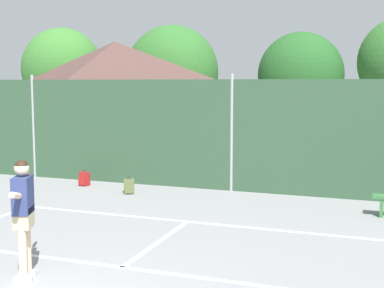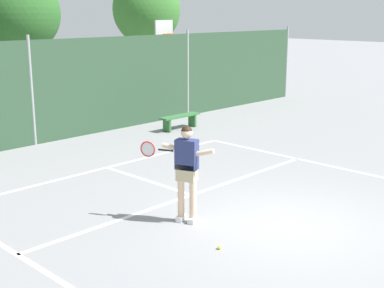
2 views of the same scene
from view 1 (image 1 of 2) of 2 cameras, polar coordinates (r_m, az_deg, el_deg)
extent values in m
cube|color=white|center=(11.54, -0.52, -8.37)|extent=(8.20, 0.10, 0.01)
cube|color=white|center=(8.90, -7.53, -13.06)|extent=(8.20, 0.10, 0.01)
cube|color=white|center=(10.17, -3.61, -10.47)|extent=(0.10, 2.97, 0.01)
cube|color=#2D4C33|center=(14.55, 4.31, 0.91)|extent=(26.00, 0.05, 3.08)
cylinder|color=#99999E|center=(17.45, -16.72, 1.85)|extent=(0.09, 0.09, 3.23)
cylinder|color=#99999E|center=(14.54, 4.31, 1.20)|extent=(0.09, 0.09, 3.23)
cube|color=silver|center=(20.31, -8.15, 2.24)|extent=(5.88, 4.83, 2.90)
pyramid|color=#513833|center=(20.26, -8.26, 8.62)|extent=(6.35, 5.21, 1.62)
cylinder|color=brown|center=(27.25, -13.68, 2.18)|extent=(0.36, 0.36, 1.90)
ellipsoid|color=#38752D|center=(27.18, -13.84, 7.83)|extent=(4.08, 3.67, 4.08)
cylinder|color=brown|center=(24.51, -2.15, 1.56)|extent=(0.36, 0.36, 1.63)
ellipsoid|color=#2D6628|center=(24.42, -2.17, 7.73)|extent=(4.29, 3.86, 4.29)
cylinder|color=brown|center=(22.96, 11.49, 1.28)|extent=(0.36, 0.36, 1.78)
ellipsoid|color=#235623|center=(22.86, 11.63, 7.31)|extent=(3.59, 3.23, 3.59)
cube|color=silver|center=(8.58, -17.72, -13.76)|extent=(0.29, 0.21, 0.10)
cube|color=silver|center=(8.79, -17.30, -13.23)|extent=(0.29, 0.21, 0.10)
cylinder|color=beige|center=(8.43, -17.84, -10.83)|extent=(0.13, 0.13, 0.82)
cylinder|color=beige|center=(8.65, -17.41, -10.36)|extent=(0.13, 0.13, 0.82)
cube|color=tan|center=(8.42, -17.73, -7.53)|extent=(0.36, 0.42, 0.32)
cube|color=navy|center=(8.34, -17.82, -5.27)|extent=(0.37, 0.46, 0.56)
sphere|color=beige|center=(8.27, -17.92, -2.48)|extent=(0.22, 0.22, 0.22)
sphere|color=black|center=(8.26, -17.92, -2.35)|extent=(0.21, 0.21, 0.21)
cylinder|color=beige|center=(8.52, -17.64, -4.33)|extent=(0.29, 0.55, 0.17)
cylinder|color=beige|center=(8.07, -18.36, -5.32)|extent=(0.27, 0.50, 0.22)
cylinder|color=black|center=(8.72, -17.44, -4.40)|extent=(0.15, 0.29, 0.04)
torus|color=red|center=(9.07, -17.17, -3.98)|extent=(0.14, 0.29, 0.30)
cylinder|color=silver|center=(9.07, -17.17, -3.98)|extent=(0.10, 0.24, 0.26)
cube|color=maroon|center=(15.74, -11.52, -3.70)|extent=(0.31, 0.23, 0.40)
cube|color=maroon|center=(15.67, -11.80, -4.05)|extent=(0.23, 0.10, 0.18)
torus|color=black|center=(15.70, -11.54, -2.91)|extent=(0.09, 0.03, 0.09)
cube|color=#566038|center=(14.43, -6.81, -4.55)|extent=(0.33, 0.29, 0.40)
cube|color=#566038|center=(14.33, -6.81, -4.96)|extent=(0.23, 0.15, 0.18)
torus|color=black|center=(14.39, -6.82, -3.69)|extent=(0.08, 0.05, 0.09)
cube|color=#336B38|center=(12.69, 19.78, -6.35)|extent=(0.08, 0.32, 0.45)
camera|label=2|loc=(11.84, -71.94, 6.35)|focal=50.16mm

